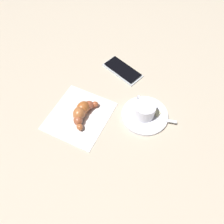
{
  "coord_description": "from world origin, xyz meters",
  "views": [
    {
      "loc": [
        -0.16,
        0.36,
        0.63
      ],
      "look_at": [
        -0.01,
        -0.02,
        0.02
      ],
      "focal_mm": 37.57,
      "sensor_mm": 36.0,
      "label": 1
    }
  ],
  "objects": [
    {
      "name": "espresso_cup",
      "position": [
        -0.11,
        -0.06,
        0.04
      ],
      "size": [
        0.07,
        0.08,
        0.05
      ],
      "color": "silver",
      "rests_on": "saucer"
    },
    {
      "name": "teaspoon",
      "position": [
        -0.13,
        -0.05,
        0.01
      ],
      "size": [
        0.13,
        0.03,
        0.01
      ],
      "color": "silver",
      "rests_on": "saucer"
    },
    {
      "name": "croissant",
      "position": [
        0.08,
        0.01,
        0.02
      ],
      "size": [
        0.07,
        0.12,
        0.04
      ],
      "color": "#994729",
      "rests_on": "napkin"
    },
    {
      "name": "ground_plane",
      "position": [
        0.0,
        0.0,
        0.0
      ],
      "size": [
        1.8,
        1.8,
        0.0
      ],
      "primitive_type": "plane",
      "color": "#B4A48E"
    },
    {
      "name": "cell_phone",
      "position": [
        0.03,
        -0.22,
        0.01
      ],
      "size": [
        0.16,
        0.12,
        0.01
      ],
      "color": "#B3B8BC",
      "rests_on": "ground"
    },
    {
      "name": "sugar_packet",
      "position": [
        -0.12,
        -0.08,
        0.01
      ],
      "size": [
        0.07,
        0.04,
        0.01
      ],
      "primitive_type": "cube",
      "rotation": [
        0.0,
        0.0,
        5.95
      ],
      "color": "beige",
      "rests_on": "saucer"
    },
    {
      "name": "napkin",
      "position": [
        0.09,
        0.02,
        0.0
      ],
      "size": [
        0.19,
        0.21,
        0.0
      ],
      "primitive_type": "cube",
      "rotation": [
        0.0,
        0.0,
        -0.07
      ],
      "color": "silver",
      "rests_on": "ground"
    },
    {
      "name": "saucer",
      "position": [
        -0.11,
        -0.06,
        0.01
      ],
      "size": [
        0.15,
        0.15,
        0.01
      ],
      "primitive_type": "cylinder",
      "color": "silver",
      "rests_on": "ground"
    }
  ]
}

